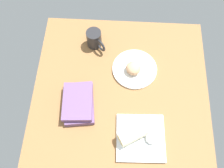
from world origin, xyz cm
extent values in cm
cube|color=olive|center=(0.00, 0.00, 2.00)|extent=(110.00, 90.00, 4.00)
cylinder|color=white|center=(22.66, -6.85, 4.70)|extent=(23.66, 23.66, 1.40)
ellipsoid|color=tan|center=(21.10, -5.90, 8.24)|extent=(10.71, 10.73, 5.69)
cube|color=white|center=(-14.18, -10.23, 4.80)|extent=(23.32, 23.32, 1.60)
cylinder|color=silver|center=(-14.65, -15.28, 6.69)|extent=(5.45, 5.45, 2.19)
cylinder|color=#BD6027|center=(-14.65, -15.28, 7.49)|extent=(4.47, 4.47, 0.40)
cylinder|color=beige|center=(-13.80, -6.19, 8.82)|extent=(12.08, 14.45, 6.44)
cube|color=#6B4C7A|center=(1.18, 20.42, 5.67)|extent=(23.66, 17.07, 3.34)
cube|color=#6B4C7A|center=(0.78, 20.74, 8.82)|extent=(20.23, 15.38, 2.98)
cylinder|color=#262628|center=(37.92, 15.89, 9.17)|extent=(8.13, 8.13, 10.34)
cylinder|color=olive|center=(37.92, 15.89, 13.74)|extent=(6.67, 6.67, 0.40)
torus|color=#262628|center=(33.67, 11.99, 9.17)|extent=(6.26, 5.90, 7.41)
camera|label=1|loc=(-42.99, 1.62, 123.70)|focal=40.73mm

